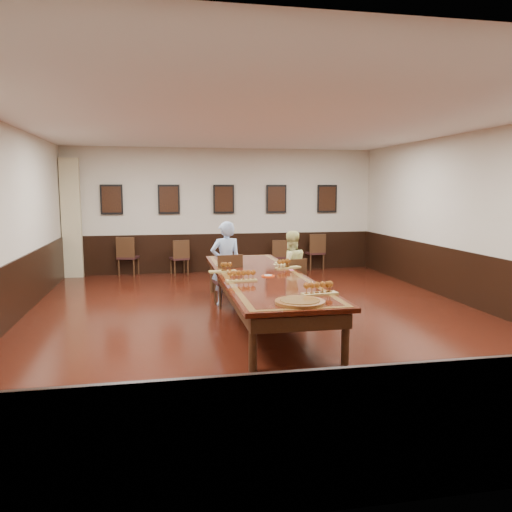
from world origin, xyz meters
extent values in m
cube|color=black|center=(0.00, 0.00, -0.01)|extent=(8.00, 10.00, 0.02)
cube|color=white|center=(0.00, 0.00, 3.21)|extent=(8.00, 10.00, 0.02)
cube|color=beige|center=(0.00, 5.01, 1.60)|extent=(8.00, 0.02, 3.20)
cube|color=beige|center=(0.00, -5.01, 1.60)|extent=(8.00, 0.02, 3.20)
cube|color=beige|center=(4.01, 0.00, 1.60)|extent=(0.02, 10.00, 3.20)
imported|color=#5082CA|center=(-0.45, 1.15, 0.79)|extent=(0.62, 0.44, 1.57)
imported|color=#EEED95|center=(0.77, 1.06, 0.69)|extent=(0.74, 0.61, 1.38)
cube|color=#E24B83|center=(0.60, 0.36, 0.76)|extent=(0.07, 0.13, 0.01)
cube|color=tan|center=(-3.75, 4.82, 1.45)|extent=(0.45, 0.18, 2.90)
cube|color=black|center=(0.00, 4.98, 0.50)|extent=(7.98, 0.04, 1.00)
cube|color=black|center=(0.00, -4.98, 0.50)|extent=(7.98, 0.04, 1.00)
cube|color=black|center=(-3.98, 0.00, 0.50)|extent=(0.04, 9.98, 1.00)
cube|color=black|center=(3.98, 0.00, 0.50)|extent=(0.04, 9.98, 1.00)
cube|color=black|center=(0.00, 0.00, 0.72)|extent=(1.40, 5.00, 0.06)
cube|color=brown|center=(0.00, 0.00, 0.75)|extent=(1.28, 4.88, 0.00)
cube|color=black|center=(0.00, 0.00, 0.75)|extent=(1.10, 4.70, 0.00)
cube|color=black|center=(0.00, 0.00, 0.57)|extent=(1.25, 4.85, 0.18)
cylinder|color=black|center=(-0.58, -2.32, 0.34)|extent=(0.10, 0.10, 0.69)
cylinder|color=black|center=(0.58, -2.32, 0.34)|extent=(0.10, 0.10, 0.69)
cylinder|color=black|center=(-0.58, 2.32, 0.34)|extent=(0.10, 0.10, 0.69)
cylinder|color=black|center=(0.58, 2.32, 0.34)|extent=(0.10, 0.10, 0.69)
cube|color=black|center=(-2.80, 4.94, 1.90)|extent=(0.54, 0.03, 0.74)
cube|color=black|center=(-2.80, 4.92, 1.90)|extent=(0.46, 0.01, 0.64)
cube|color=black|center=(-1.40, 4.94, 1.90)|extent=(0.54, 0.03, 0.74)
cube|color=black|center=(-1.40, 4.92, 1.90)|extent=(0.46, 0.01, 0.64)
cube|color=black|center=(0.00, 4.94, 1.90)|extent=(0.54, 0.03, 0.74)
cube|color=black|center=(0.00, 4.92, 1.90)|extent=(0.46, 0.01, 0.64)
cube|color=black|center=(1.40, 4.94, 1.90)|extent=(0.54, 0.03, 0.74)
cube|color=black|center=(1.40, 4.92, 1.90)|extent=(0.46, 0.01, 0.64)
cube|color=black|center=(2.80, 4.94, 1.90)|extent=(0.54, 0.03, 0.74)
cube|color=black|center=(2.80, 4.92, 1.90)|extent=(0.46, 0.01, 0.64)
cube|color=olive|center=(-0.60, 0.38, 0.77)|extent=(0.47, 0.16, 0.03)
cube|color=olive|center=(0.60, 0.56, 0.77)|extent=(0.49, 0.28, 0.03)
cube|color=olive|center=(-0.42, -0.52, 0.77)|extent=(0.48, 0.18, 0.03)
cube|color=olive|center=(0.45, -1.69, 0.77)|extent=(0.51, 0.21, 0.03)
cylinder|color=red|center=(0.07, -0.19, 0.76)|extent=(0.22, 0.22, 0.02)
cylinder|color=silver|center=(0.07, -0.19, 0.78)|extent=(0.12, 0.12, 0.01)
cylinder|color=#5B3012|center=(0.05, -2.13, 0.77)|extent=(0.80, 0.80, 0.04)
cylinder|color=brown|center=(0.05, -2.13, 0.80)|extent=(0.64, 0.64, 0.01)
camera|label=1|loc=(-1.62, -7.95, 2.16)|focal=35.00mm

